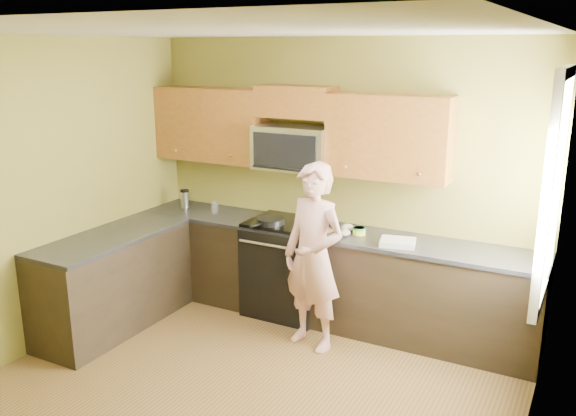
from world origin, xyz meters
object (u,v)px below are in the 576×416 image
Objects in this scene: microwave at (294,169)px; travel_mug at (185,208)px; frying_pan at (271,224)px; butter_tub at (359,235)px; woman at (314,257)px; stove at (288,267)px.

microwave reaches higher than travel_mug.
frying_pan is 3.80× the size of butter_tub.
microwave is 6.26× the size of butter_tub.
microwave is 0.46× the size of woman.
butter_tub is 0.61× the size of travel_mug.
frying_pan is at bearing -123.95° from stove.
microwave is at bearing 81.19° from frying_pan.
butter_tub is at bearing 82.77° from woman.
woman is at bearing -18.34° from frying_pan.
stove is 0.86m from butter_tub.
frying_pan is (-0.64, 0.37, 0.12)m from woman.
stove is 0.51m from frying_pan.
frying_pan is 0.86m from butter_tub.
travel_mug is (-1.28, -0.09, -0.53)m from microwave.
microwave is at bearing 90.00° from stove.
woman reaches higher than frying_pan.
travel_mug is at bearing 176.55° from woman.
woman is at bearing -17.16° from travel_mug.
stove is 0.57× the size of woman.
butter_tub is at bearing -8.46° from microwave.
stove is at bearing 149.13° from woman.
woman is 8.34× the size of travel_mug.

